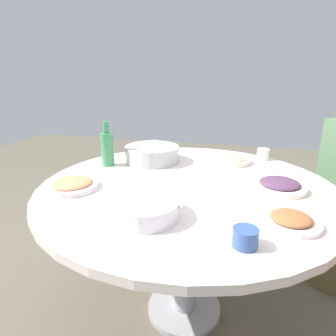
# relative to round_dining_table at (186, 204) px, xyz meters

# --- Properties ---
(ground) EXTENTS (8.00, 8.00, 0.00)m
(ground) POSITION_rel_round_dining_table_xyz_m (0.00, 0.00, -0.64)
(ground) COLOR brown
(round_dining_table) EXTENTS (1.37, 1.37, 0.75)m
(round_dining_table) POSITION_rel_round_dining_table_xyz_m (0.00, 0.00, 0.00)
(round_dining_table) COLOR #99999E
(round_dining_table) RESTS_ON ground
(rice_bowl) EXTENTS (0.32, 0.32, 0.10)m
(rice_bowl) POSITION_rel_round_dining_table_xyz_m (-0.27, 0.30, 0.16)
(rice_bowl) COLOR #B2B5BA
(rice_bowl) RESTS_ON round_dining_table
(soup_bowl) EXTENTS (0.28, 0.25, 0.06)m
(soup_bowl) POSITION_rel_round_dining_table_xyz_m (-0.08, -0.36, 0.14)
(soup_bowl) COLOR white
(soup_bowl) RESTS_ON round_dining_table
(dish_noodles) EXTENTS (0.24, 0.24, 0.04)m
(dish_noodles) POSITION_rel_round_dining_table_xyz_m (0.17, 0.39, 0.13)
(dish_noodles) COLOR silver
(dish_noodles) RESTS_ON round_dining_table
(dish_stirfry) EXTENTS (0.20, 0.20, 0.04)m
(dish_stirfry) POSITION_rel_round_dining_table_xyz_m (0.42, -0.29, 0.13)
(dish_stirfry) COLOR silver
(dish_stirfry) RESTS_ON round_dining_table
(dish_eggplant) EXTENTS (0.23, 0.23, 0.05)m
(dish_eggplant) POSITION_rel_round_dining_table_xyz_m (0.41, 0.03, 0.13)
(dish_eggplant) COLOR white
(dish_eggplant) RESTS_ON round_dining_table
(dish_shrimp) EXTENTS (0.23, 0.23, 0.04)m
(dish_shrimp) POSITION_rel_round_dining_table_xyz_m (-0.49, -0.20, 0.13)
(dish_shrimp) COLOR silver
(dish_shrimp) RESTS_ON round_dining_table
(green_bottle) EXTENTS (0.07, 0.07, 0.25)m
(green_bottle) POSITION_rel_round_dining_table_xyz_m (-0.49, 0.16, 0.21)
(green_bottle) COLOR #3E8955
(green_bottle) RESTS_ON round_dining_table
(tea_cup_near) EXTENTS (0.07, 0.07, 0.07)m
(tea_cup_near) POSITION_rel_round_dining_table_xyz_m (0.37, 0.51, 0.14)
(tea_cup_near) COLOR white
(tea_cup_near) RESTS_ON round_dining_table
(tea_cup_far) EXTENTS (0.08, 0.08, 0.06)m
(tea_cup_far) POSITION_rel_round_dining_table_xyz_m (0.27, -0.46, 0.14)
(tea_cup_far) COLOR #324F8D
(tea_cup_far) RESTS_ON round_dining_table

